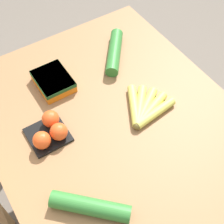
% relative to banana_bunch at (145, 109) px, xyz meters
% --- Properties ---
extents(ground_plane, '(12.00, 12.00, 0.00)m').
position_rel_banana_bunch_xyz_m(ground_plane, '(0.05, 0.12, -0.77)').
color(ground_plane, '#665B51').
extents(dining_table, '(1.10, 0.92, 0.76)m').
position_rel_banana_bunch_xyz_m(dining_table, '(0.05, 0.12, -0.13)').
color(dining_table, olive).
rests_on(dining_table, ground_plane).
extents(banana_bunch, '(0.19, 0.20, 0.03)m').
position_rel_banana_bunch_xyz_m(banana_bunch, '(0.00, 0.00, 0.00)').
color(banana_bunch, brown).
rests_on(banana_bunch, dining_table).
extents(tomato_pack, '(0.14, 0.14, 0.07)m').
position_rel_banana_bunch_xyz_m(tomato_pack, '(0.09, 0.36, 0.02)').
color(tomato_pack, black).
rests_on(tomato_pack, dining_table).
extents(carrot_bag, '(0.17, 0.13, 0.05)m').
position_rel_banana_bunch_xyz_m(carrot_bag, '(0.31, 0.24, 0.01)').
color(carrot_bag, orange).
rests_on(carrot_bag, dining_table).
extents(cucumber_near, '(0.22, 0.22, 0.06)m').
position_rel_banana_bunch_xyz_m(cucumber_near, '(-0.22, 0.37, 0.01)').
color(cucumber_near, '#2D702D').
rests_on(cucumber_near, dining_table).
extents(cucumber_far, '(0.23, 0.20, 0.06)m').
position_rel_banana_bunch_xyz_m(cucumber_far, '(0.32, -0.07, 0.01)').
color(cucumber_far, '#2D702D').
rests_on(cucumber_far, dining_table).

